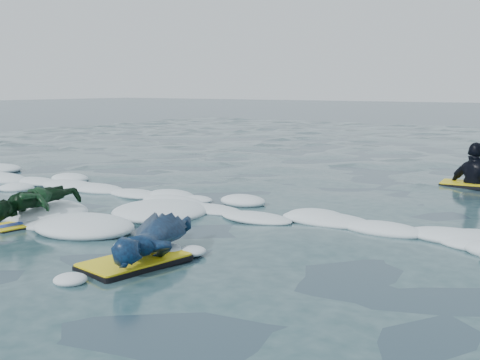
{
  "coord_description": "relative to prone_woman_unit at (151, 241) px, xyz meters",
  "views": [
    {
      "loc": [
        5.14,
        -4.84,
        1.67
      ],
      "look_at": [
        0.7,
        1.6,
        0.45
      ],
      "focal_mm": 45.0,
      "sensor_mm": 36.0,
      "label": 1
    }
  ],
  "objects": [
    {
      "name": "waiting_rider_unit",
      "position": [
        1.52,
        6.19,
        -0.24
      ],
      "size": [
        1.13,
        0.71,
        1.61
      ],
      "rotation": [
        0.0,
        0.0,
        0.12
      ],
      "color": "black",
      "rests_on": "ground"
    },
    {
      "name": "ground",
      "position": [
        -1.25,
        0.71,
        -0.2
      ],
      "size": [
        120.0,
        120.0,
        0.0
      ],
      "primitive_type": "plane",
      "color": "#162936",
      "rests_on": "ground"
    },
    {
      "name": "prone_child_unit",
      "position": [
        -2.2,
        0.34,
        0.03
      ],
      "size": [
        0.61,
        1.2,
        0.45
      ],
      "rotation": [
        0.0,
        0.0,
        1.48
      ],
      "color": "black",
      "rests_on": "ground"
    },
    {
      "name": "foam_band",
      "position": [
        -1.25,
        1.74,
        -0.2
      ],
      "size": [
        12.0,
        3.1,
        0.3
      ],
      "primitive_type": null,
      "color": "white",
      "rests_on": "ground"
    },
    {
      "name": "prone_woman_unit",
      "position": [
        0.0,
        0.0,
        0.0
      ],
      "size": [
        1.11,
        1.61,
        0.39
      ],
      "rotation": [
        0.0,
        0.0,
        1.42
      ],
      "color": "black",
      "rests_on": "ground"
    }
  ]
}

